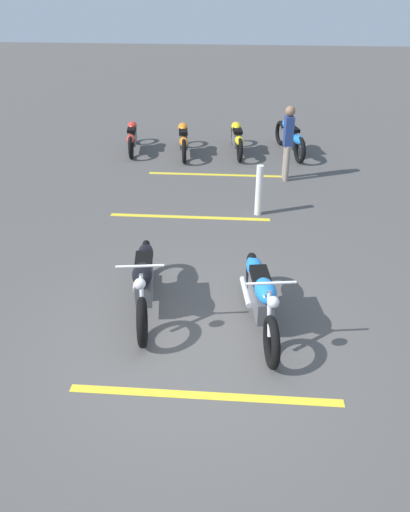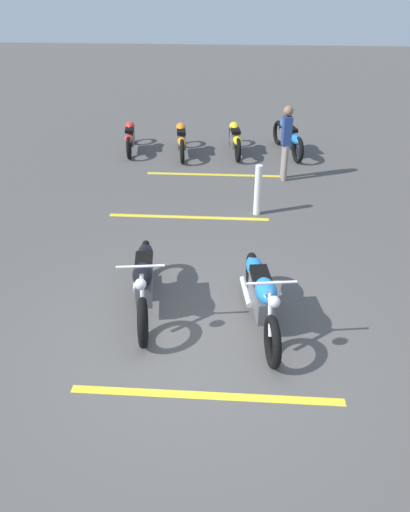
% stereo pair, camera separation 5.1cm
% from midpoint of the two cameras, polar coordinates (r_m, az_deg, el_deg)
% --- Properties ---
extents(ground_plane, '(60.00, 60.00, 0.00)m').
position_cam_midpoint_polar(ground_plane, '(6.72, -0.65, -9.93)').
color(ground_plane, '#514F4C').
extents(motorcycle_bright_foreground, '(2.22, 0.69, 1.04)m').
position_cam_midpoint_polar(motorcycle_bright_foreground, '(6.84, 6.58, -4.46)').
color(motorcycle_bright_foreground, black).
rests_on(motorcycle_bright_foreground, ground).
extents(motorcycle_dark_foreground, '(2.22, 0.68, 1.04)m').
position_cam_midpoint_polar(motorcycle_dark_foreground, '(7.18, -6.78, -2.67)').
color(motorcycle_dark_foreground, black).
rests_on(motorcycle_dark_foreground, ground).
extents(motorcycle_row_far_left, '(2.17, 0.70, 0.84)m').
position_cam_midpoint_polar(motorcycle_row_far_left, '(13.69, 9.90, 13.24)').
color(motorcycle_row_far_left, black).
rests_on(motorcycle_row_far_left, ground).
extents(motorcycle_row_left, '(2.05, 0.42, 0.77)m').
position_cam_midpoint_polar(motorcycle_row_left, '(13.56, 3.79, 13.29)').
color(motorcycle_row_left, black).
rests_on(motorcycle_row_left, ground).
extents(motorcycle_row_center, '(2.06, 0.43, 0.78)m').
position_cam_midpoint_polar(motorcycle_row_center, '(13.45, -2.38, 13.21)').
color(motorcycle_row_center, black).
rests_on(motorcycle_row_center, ground).
extents(motorcycle_row_right, '(1.95, 0.40, 0.73)m').
position_cam_midpoint_polar(motorcycle_row_right, '(13.88, -8.21, 13.36)').
color(motorcycle_row_right, black).
rests_on(motorcycle_row_right, ground).
extents(bystander_near_row, '(0.29, 0.22, 1.71)m').
position_cam_midpoint_polar(bystander_near_row, '(11.74, 9.59, 12.99)').
color(bystander_near_row, gray).
rests_on(bystander_near_row, ground).
extents(bollard_post, '(0.14, 0.14, 1.03)m').
position_cam_midpoint_polar(bollard_post, '(9.98, 6.35, 7.46)').
color(bollard_post, white).
rests_on(bollard_post, ground).
extents(parking_stripe_near, '(0.15, 3.20, 0.01)m').
position_cam_midpoint_polar(parking_stripe_near, '(6.02, 0.25, -15.67)').
color(parking_stripe_near, yellow).
rests_on(parking_stripe_near, ground).
extents(parking_stripe_mid, '(0.15, 3.20, 0.01)m').
position_cam_midpoint_polar(parking_stripe_mid, '(9.99, -1.62, 4.47)').
color(parking_stripe_mid, yellow).
rests_on(parking_stripe_mid, ground).
extents(parking_stripe_far, '(0.15, 3.20, 0.01)m').
position_cam_midpoint_polar(parking_stripe_far, '(12.17, 1.26, 9.29)').
color(parking_stripe_far, yellow).
rests_on(parking_stripe_far, ground).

